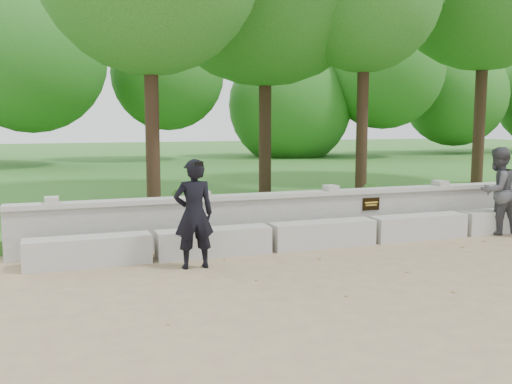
{
  "coord_description": "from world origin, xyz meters",
  "views": [
    {
      "loc": [
        -5.44,
        -7.04,
        2.22
      ],
      "look_at": [
        -2.45,
        1.36,
        1.1
      ],
      "focal_mm": 40.0,
      "sensor_mm": 36.0,
      "label": 1
    }
  ],
  "objects": [
    {
      "name": "ground",
      "position": [
        0.0,
        0.0,
        0.0
      ],
      "size": [
        80.0,
        80.0,
        0.0
      ],
      "primitive_type": "plane",
      "color": "#9D8960",
      "rests_on": "ground"
    },
    {
      "name": "lawn",
      "position": [
        0.0,
        14.0,
        0.12
      ],
      "size": [
        40.0,
        22.0,
        0.25
      ],
      "primitive_type": "cube",
      "color": "#317329",
      "rests_on": "ground"
    },
    {
      "name": "concrete_bench",
      "position": [
        0.0,
        1.9,
        0.22
      ],
      "size": [
        11.9,
        0.45,
        0.45
      ],
      "color": "beige",
      "rests_on": "ground"
    },
    {
      "name": "parapet_wall",
      "position": [
        0.0,
        2.6,
        0.46
      ],
      "size": [
        12.5,
        0.35,
        0.9
      ],
      "color": "#B2AFA8",
      "rests_on": "ground"
    },
    {
      "name": "man_main",
      "position": [
        -3.5,
        1.21,
        0.83
      ],
      "size": [
        0.61,
        0.55,
        1.66
      ],
      "color": "black",
      "rests_on": "ground"
    },
    {
      "name": "visitor_left",
      "position": [
        2.72,
        1.8,
        0.85
      ],
      "size": [
        0.93,
        0.77,
        1.71
      ],
      "color": "#444449",
      "rests_on": "ground"
    },
    {
      "name": "shrub_a",
      "position": [
        -2.78,
        4.14,
        0.55
      ],
      "size": [
        0.34,
        0.38,
        0.6
      ],
      "primitive_type": "imported",
      "rotation": [
        0.0,
        0.0,
        1.08
      ],
      "color": "#356E25",
      "rests_on": "lawn"
    },
    {
      "name": "shrub_b",
      "position": [
        0.74,
        3.3,
        0.58
      ],
      "size": [
        0.33,
        0.39,
        0.66
      ],
      "primitive_type": "imported",
      "rotation": [
        0.0,
        0.0,
        1.67
      ],
      "color": "#356E25",
      "rests_on": "lawn"
    },
    {
      "name": "shrub_c",
      "position": [
        2.65,
        3.7,
        0.51
      ],
      "size": [
        0.61,
        0.62,
        0.52
      ],
      "primitive_type": "imported",
      "rotation": [
        0.0,
        0.0,
        3.97
      ],
      "color": "#356E25",
      "rests_on": "lawn"
    },
    {
      "name": "shrub_d",
      "position": [
        -3.08,
        4.41,
        0.57
      ],
      "size": [
        0.39,
        0.42,
        0.64
      ],
      "primitive_type": "imported",
      "rotation": [
        0.0,
        0.0,
        4.92
      ],
      "color": "#356E25",
      "rests_on": "lawn"
    }
  ]
}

